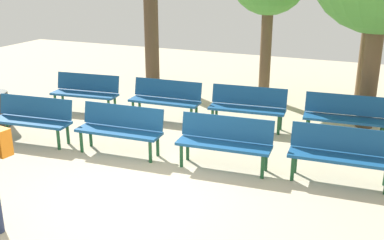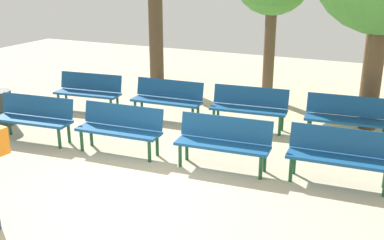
{
  "view_description": "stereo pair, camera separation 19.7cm",
  "coord_description": "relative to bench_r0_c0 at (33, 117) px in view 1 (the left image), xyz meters",
  "views": [
    {
      "loc": [
        3.18,
        -5.25,
        3.28
      ],
      "look_at": [
        0.0,
        2.23,
        0.55
      ],
      "focal_mm": 42.84,
      "sensor_mm": 36.0,
      "label": 1
    },
    {
      "loc": [
        3.36,
        -5.17,
        3.28
      ],
      "look_at": [
        0.0,
        2.23,
        0.55
      ],
      "focal_mm": 42.84,
      "sensor_mm": 36.0,
      "label": 2
    }
  ],
  "objects": [
    {
      "name": "bench_r1_c0",
      "position": [
        -0.24,
        2.07,
        0.0
      ],
      "size": [
        1.64,
        0.65,
        0.87
      ],
      "rotation": [
        0.0,
        0.0,
        0.11
      ],
      "color": "navy",
      "rests_on": "ground_plane"
    },
    {
      "name": "bench_r1_c2",
      "position": [
        3.62,
        2.42,
        0.0
      ],
      "size": [
        1.64,
        0.62,
        0.87
      ],
      "rotation": [
        0.0,
        0.0,
        0.09
      ],
      "color": "navy",
      "rests_on": "ground_plane"
    },
    {
      "name": "bench_r1_c3",
      "position": [
        5.59,
        2.54,
        0.0
      ],
      "size": [
        1.63,
        0.6,
        0.87
      ],
      "rotation": [
        0.0,
        0.0,
        0.08
      ],
      "color": "navy",
      "rests_on": "ground_plane"
    },
    {
      "name": "ground_plane",
      "position": [
        2.98,
        -1.31,
        -0.5
      ],
      "size": [
        24.0,
        24.0,
        0.0
      ],
      "primitive_type": "plane",
      "color": "#BCAD8E"
    },
    {
      "name": "tree_2",
      "position": [
        -0.18,
        5.34,
        0.88
      ],
      "size": [
        0.42,
        0.42,
        2.77
      ],
      "color": "#4C3A28",
      "rests_on": "ground_plane"
    },
    {
      "name": "bench_r0_c0",
      "position": [
        0.0,
        0.0,
        0.0
      ],
      "size": [
        1.64,
        0.63,
        0.87
      ],
      "rotation": [
        0.0,
        0.0,
        0.1
      ],
      "color": "navy",
      "rests_on": "ground_plane"
    },
    {
      "name": "bench_r0_c3",
      "position": [
        5.71,
        0.52,
        0.0
      ],
      "size": [
        1.62,
        0.56,
        0.87
      ],
      "rotation": [
        0.0,
        0.0,
        0.05
      ],
      "color": "navy",
      "rests_on": "ground_plane"
    },
    {
      "name": "bench_r0_c2",
      "position": [
        3.84,
        0.31,
        0.0
      ],
      "size": [
        1.63,
        0.59,
        0.87
      ],
      "rotation": [
        0.0,
        0.0,
        0.07
      ],
      "color": "navy",
      "rests_on": "ground_plane"
    },
    {
      "name": "bench_r1_c1",
      "position": [
        1.77,
        2.26,
        0.0
      ],
      "size": [
        1.62,
        0.56,
        0.87
      ],
      "rotation": [
        0.0,
        0.0,
        0.05
      ],
      "color": "navy",
      "rests_on": "ground_plane"
    },
    {
      "name": "bench_r0_c1",
      "position": [
        1.87,
        0.17,
        0.0
      ],
      "size": [
        1.62,
        0.57,
        0.87
      ],
      "rotation": [
        0.0,
        0.0,
        0.06
      ],
      "color": "navy",
      "rests_on": "ground_plane"
    }
  ]
}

